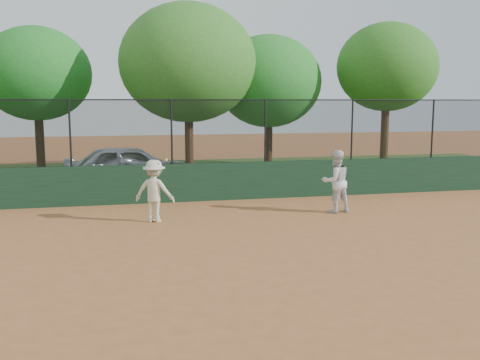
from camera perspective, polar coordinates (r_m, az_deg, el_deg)
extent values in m
plane|color=#A96536|center=(11.22, -1.50, -7.81)|extent=(80.00, 80.00, 0.00)
cube|color=#193720|center=(16.89, -5.52, -0.27)|extent=(26.00, 0.20, 1.20)
cube|color=#294816|center=(22.88, -7.44, 0.46)|extent=(36.00, 12.00, 0.01)
imported|color=#B2B7BD|center=(19.53, -11.49, 1.38)|extent=(4.82, 2.14, 1.61)
imported|color=silver|center=(15.36, 10.16, -0.15)|extent=(0.96, 0.80, 1.77)
imported|color=beige|center=(14.10, -9.11, -1.17)|extent=(1.21, 0.96, 1.63)
sphere|color=#BBCF2E|center=(13.75, -7.87, 2.14)|extent=(0.08, 0.08, 0.08)
cube|color=black|center=(16.73, -5.60, 5.16)|extent=(26.00, 0.02, 2.00)
cylinder|color=black|center=(16.70, -5.65, 8.51)|extent=(26.00, 0.04, 0.04)
cylinder|color=black|center=(16.65, -17.67, 4.79)|extent=(0.06, 0.06, 2.00)
cylinder|color=black|center=(16.67, -7.31, 5.12)|extent=(0.06, 0.06, 2.00)
cylinder|color=black|center=(17.23, 2.71, 5.28)|extent=(0.06, 0.06, 2.00)
cylinder|color=black|center=(18.26, 11.86, 5.29)|extent=(0.06, 0.06, 2.00)
cylinder|color=black|center=(19.70, 19.85, 5.18)|extent=(0.06, 0.06, 2.00)
cylinder|color=#3C2915|center=(23.76, -20.53, 3.36)|extent=(0.36, 0.36, 2.54)
ellipsoid|color=#1F6C21|center=(23.71, -20.90, 10.55)|extent=(4.43, 4.03, 3.82)
cylinder|color=#4A2D1A|center=(22.30, -5.44, 3.54)|extent=(0.36, 0.36, 2.53)
ellipsoid|color=#316921|center=(22.28, -5.56, 12.33)|extent=(5.57, 5.07, 4.81)
cylinder|color=#412715|center=(24.07, 3.04, 3.53)|extent=(0.36, 0.36, 2.19)
ellipsoid|color=#246F24|center=(24.00, 3.09, 10.47)|extent=(4.70, 4.27, 4.06)
cylinder|color=#4E311B|center=(25.09, 15.14, 4.25)|extent=(0.36, 0.36, 2.89)
ellipsoid|color=#2C651C|center=(25.08, 15.43, 11.54)|extent=(4.52, 4.11, 3.91)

